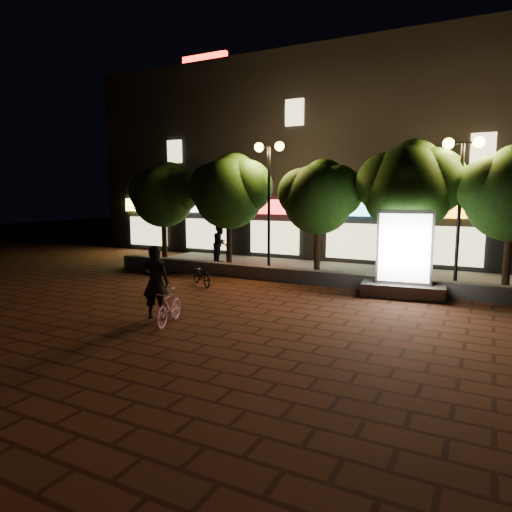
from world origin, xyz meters
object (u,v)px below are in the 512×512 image
Objects in this scene: ad_kiosk at (404,262)px; scooter_pink at (169,307)px; tree_mid at (320,194)px; street_lamp_right at (462,174)px; tree_left at (230,189)px; street_lamp_left at (269,174)px; rider at (156,282)px; tree_far_left at (165,193)px; scooter_parked at (202,274)px; tree_right at (410,184)px; pedestrian at (220,243)px.

ad_kiosk is 1.87× the size of scooter_pink.
street_lamp_right reaches higher than tree_mid.
tree_mid is (4.00, -0.00, -0.23)m from tree_left.
street_lamp_left is 1.89× the size of ad_kiosk.
ad_kiosk is at bearing -155.84° from rider.
tree_far_left is 0.95× the size of tree_left.
scooter_pink is 0.97× the size of scooter_parked.
tree_left is at bearing -180.00° from tree_right.
rider is at bearing -127.60° from scooter_parked.
ad_kiosk is (7.54, -1.99, -2.34)m from tree_left.
street_lamp_left is (-2.05, -0.26, 0.81)m from tree_mid.
ad_kiosk is 7.56m from scooter_pink.
ad_kiosk is (5.59, -1.72, -2.92)m from street_lamp_left.
tree_left is 2.53× the size of rider.
tree_right is at bearing 0.00° from tree_mid.
tree_mid is 4.58m from ad_kiosk.
street_lamp_left is at bearing -177.19° from tree_right.
tree_left reaches higher than tree_far_left.
street_lamp_left is 4.37m from pedestrian.
scooter_parked is at bearing -167.17° from ad_kiosk.
scooter_pink is (-6.07, -7.64, -3.45)m from street_lamp_right.
tree_far_left is 2.52× the size of pedestrian.
scooter_pink is (0.93, -7.64, -3.59)m from street_lamp_left.
street_lamp_right reaches higher than ad_kiosk.
ad_kiosk is 1.49× the size of pedestrian.
tree_mid reaches higher than ad_kiosk.
tree_left reaches higher than rider.
scooter_pink is at bearing -98.05° from tree_mid.
rider is (-6.71, -7.37, -2.93)m from street_lamp_right.
tree_mid is 0.90× the size of street_lamp_right.
tree_far_left reaches higher than scooter_pink.
tree_right is 8.74m from pedestrian.
tree_mid is 0.87× the size of street_lamp_left.
tree_right is 3.36× the size of scooter_parked.
tree_right is at bearing 170.90° from street_lamp_right.
street_lamp_right is 3.39× the size of scooter_pink.
tree_right is at bearing -146.21° from rider.
scooter_pink is at bearing -69.98° from tree_left.
tree_left is at bearing -96.32° from rider.
ad_kiosk is (3.54, -1.99, -2.11)m from tree_mid.
tree_right reaches higher than tree_left.
scooter_pink is (-1.12, -7.90, -2.77)m from tree_mid.
street_lamp_right is at bearing -34.11° from scooter_parked.
ad_kiosk is at bearing -10.21° from tree_far_left.
scooter_parked is at bearing 99.01° from scooter_pink.
tree_far_left is 0.89× the size of street_lamp_left.
tree_mid is 2.33× the size of rider.
ad_kiosk is at bearing -17.14° from street_lamp_left.
street_lamp_left is at bearing -7.70° from tree_left.
street_lamp_left is at bearing 15.60° from scooter_parked.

